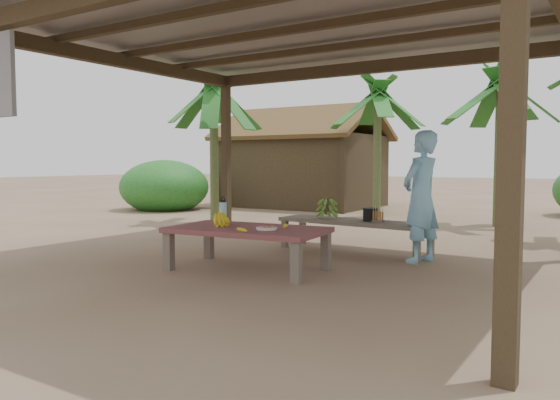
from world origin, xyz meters
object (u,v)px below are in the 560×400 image
Objects in this scene: work_table at (247,233)px; bench at (354,224)px; water_flask at (223,212)px; woman at (421,197)px; cooking_pot at (370,215)px; plate at (267,228)px; ripe_banana_bunch at (217,218)px.

bench is at bearing 67.80° from work_table.
bench is 1.93m from water_flask.
woman is (1.03, -0.26, 0.43)m from bench.
work_table is at bearing -112.49° from cooking_pot.
plate reaches higher than bench.
plate is 1.96m from cooking_pot.
cooking_pot reaches higher than plate.
plate is (0.32, -0.07, 0.08)m from work_table.
ripe_banana_bunch is at bearing -176.73° from work_table.
woman is at bearing -19.15° from cooking_pot.
ripe_banana_bunch reaches higher than work_table.
bench is at bearing 56.04° from water_flask.
water_flask reaches higher than work_table.
plate is 0.15× the size of woman.
work_table is 1.99m from cooking_pot.
work_table is 1.89m from bench.
cooking_pot is (0.76, 1.84, 0.10)m from work_table.
cooking_pot is at bearing 58.62° from ripe_banana_bunch.
plate is at bearing -91.73° from bench.
work_table reaches higher than bench.
work_table is 6.46× the size of ripe_banana_bunch.
ripe_banana_bunch reaches higher than plate.
cooking_pot is 0.12× the size of woman.
plate reaches higher than work_table.
ripe_banana_bunch is (-0.92, -1.89, 0.19)m from bench.
ripe_banana_bunch is 2.56m from woman.
water_flask is at bearing -42.13° from woman.
bench is 6.74× the size of water_flask.
cooking_pot is (0.44, 1.91, 0.02)m from plate.
bench is at bearing -175.81° from cooking_pot.
woman reaches higher than water_flask.
ripe_banana_bunch is (-0.40, -0.07, 0.15)m from work_table.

